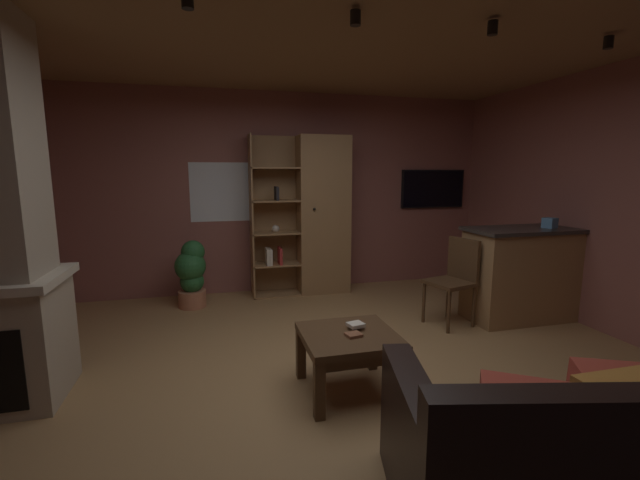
{
  "coord_description": "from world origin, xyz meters",
  "views": [
    {
      "loc": [
        -0.87,
        -2.97,
        1.62
      ],
      "look_at": [
        0.0,
        0.4,
        1.05
      ],
      "focal_mm": 23.47,
      "sensor_mm": 36.0,
      "label": 1
    }
  ],
  "objects_px": {
    "potted_floor_plant": "(191,273)",
    "wall_mounted_tv": "(433,189)",
    "table_book_0": "(354,335)",
    "dining_chair": "(455,276)",
    "leather_couch": "(580,462)",
    "table_book_1": "(356,325)",
    "kitchen_bar_counter": "(528,273)",
    "bookshelf_cabinet": "(317,216)",
    "tissue_box": "(550,223)",
    "coffee_table": "(349,344)"
  },
  "relations": [
    {
      "from": "tissue_box",
      "to": "table_book_0",
      "type": "height_order",
      "value": "tissue_box"
    },
    {
      "from": "kitchen_bar_counter",
      "to": "tissue_box",
      "type": "relative_size",
      "value": 11.64
    },
    {
      "from": "kitchen_bar_counter",
      "to": "wall_mounted_tv",
      "type": "xyz_separation_m",
      "value": [
        -0.19,
        1.81,
        0.86
      ]
    },
    {
      "from": "table_book_0",
      "to": "leather_couch",
      "type": "bearing_deg",
      "value": -64.15
    },
    {
      "from": "bookshelf_cabinet",
      "to": "table_book_0",
      "type": "distance_m",
      "value": 2.77
    },
    {
      "from": "potted_floor_plant",
      "to": "wall_mounted_tv",
      "type": "bearing_deg",
      "value": 7.82
    },
    {
      "from": "bookshelf_cabinet",
      "to": "potted_floor_plant",
      "type": "height_order",
      "value": "bookshelf_cabinet"
    },
    {
      "from": "table_book_1",
      "to": "wall_mounted_tv",
      "type": "height_order",
      "value": "wall_mounted_tv"
    },
    {
      "from": "kitchen_bar_counter",
      "to": "bookshelf_cabinet",
      "type": "bearing_deg",
      "value": 141.39
    },
    {
      "from": "table_book_0",
      "to": "dining_chair",
      "type": "bearing_deg",
      "value": 36.35
    },
    {
      "from": "leather_couch",
      "to": "potted_floor_plant",
      "type": "relative_size",
      "value": 2.25
    },
    {
      "from": "bookshelf_cabinet",
      "to": "kitchen_bar_counter",
      "type": "relative_size",
      "value": 1.49
    },
    {
      "from": "coffee_table",
      "to": "wall_mounted_tv",
      "type": "relative_size",
      "value": 0.69
    },
    {
      "from": "dining_chair",
      "to": "kitchen_bar_counter",
      "type": "bearing_deg",
      "value": -2.85
    },
    {
      "from": "kitchen_bar_counter",
      "to": "table_book_1",
      "type": "xyz_separation_m",
      "value": [
        -2.34,
        -0.95,
        -0.03
      ]
    },
    {
      "from": "bookshelf_cabinet",
      "to": "table_book_0",
      "type": "xyz_separation_m",
      "value": [
        -0.4,
        -2.68,
        -0.57
      ]
    },
    {
      "from": "coffee_table",
      "to": "wall_mounted_tv",
      "type": "bearing_deg",
      "value": 51.83
    },
    {
      "from": "kitchen_bar_counter",
      "to": "potted_floor_plant",
      "type": "relative_size",
      "value": 1.73
    },
    {
      "from": "bookshelf_cabinet",
      "to": "potted_floor_plant",
      "type": "bearing_deg",
      "value": -170.81
    },
    {
      "from": "leather_couch",
      "to": "dining_chair",
      "type": "bearing_deg",
      "value": 70.13
    },
    {
      "from": "bookshelf_cabinet",
      "to": "table_book_0",
      "type": "bearing_deg",
      "value": -98.38
    },
    {
      "from": "tissue_box",
      "to": "leather_couch",
      "type": "xyz_separation_m",
      "value": [
        -1.93,
        -2.34,
        -0.77
      ]
    },
    {
      "from": "tissue_box",
      "to": "potted_floor_plant",
      "type": "height_order",
      "value": "tissue_box"
    },
    {
      "from": "coffee_table",
      "to": "dining_chair",
      "type": "xyz_separation_m",
      "value": [
        1.54,
        1.06,
        0.16
      ]
    },
    {
      "from": "tissue_box",
      "to": "coffee_table",
      "type": "relative_size",
      "value": 0.18
    },
    {
      "from": "kitchen_bar_counter",
      "to": "table_book_0",
      "type": "distance_m",
      "value": 2.64
    },
    {
      "from": "bookshelf_cabinet",
      "to": "kitchen_bar_counter",
      "type": "height_order",
      "value": "bookshelf_cabinet"
    },
    {
      "from": "bookshelf_cabinet",
      "to": "dining_chair",
      "type": "bearing_deg",
      "value": -54.07
    },
    {
      "from": "table_book_1",
      "to": "potted_floor_plant",
      "type": "relative_size",
      "value": 0.14
    },
    {
      "from": "coffee_table",
      "to": "table_book_0",
      "type": "relative_size",
      "value": 6.29
    },
    {
      "from": "bookshelf_cabinet",
      "to": "tissue_box",
      "type": "distance_m",
      "value": 2.74
    },
    {
      "from": "dining_chair",
      "to": "potted_floor_plant",
      "type": "relative_size",
      "value": 1.14
    },
    {
      "from": "potted_floor_plant",
      "to": "bookshelf_cabinet",
      "type": "bearing_deg",
      "value": 9.19
    },
    {
      "from": "kitchen_bar_counter",
      "to": "leather_couch",
      "type": "height_order",
      "value": "kitchen_bar_counter"
    },
    {
      "from": "kitchen_bar_counter",
      "to": "dining_chair",
      "type": "height_order",
      "value": "kitchen_bar_counter"
    },
    {
      "from": "coffee_table",
      "to": "potted_floor_plant",
      "type": "distance_m",
      "value": 2.65
    },
    {
      "from": "table_book_0",
      "to": "potted_floor_plant",
      "type": "relative_size",
      "value": 0.13
    },
    {
      "from": "kitchen_bar_counter",
      "to": "dining_chair",
      "type": "relative_size",
      "value": 1.52
    },
    {
      "from": "bookshelf_cabinet",
      "to": "table_book_1",
      "type": "bearing_deg",
      "value": -97.47
    },
    {
      "from": "bookshelf_cabinet",
      "to": "wall_mounted_tv",
      "type": "xyz_separation_m",
      "value": [
        1.82,
        0.21,
        0.34
      ]
    },
    {
      "from": "table_book_0",
      "to": "dining_chair",
      "type": "xyz_separation_m",
      "value": [
        1.53,
        1.12,
        0.07
      ]
    },
    {
      "from": "dining_chair",
      "to": "potted_floor_plant",
      "type": "height_order",
      "value": "dining_chair"
    },
    {
      "from": "coffee_table",
      "to": "table_book_1",
      "type": "height_order",
      "value": "table_book_1"
    },
    {
      "from": "leather_couch",
      "to": "table_book_1",
      "type": "distance_m",
      "value": 1.57
    },
    {
      "from": "table_book_0",
      "to": "dining_chair",
      "type": "distance_m",
      "value": 1.9
    },
    {
      "from": "table_book_0",
      "to": "potted_floor_plant",
      "type": "xyz_separation_m",
      "value": [
        -1.22,
        2.42,
        -0.04
      ]
    },
    {
      "from": "dining_chair",
      "to": "tissue_box",
      "type": "bearing_deg",
      "value": -6.11
    },
    {
      "from": "kitchen_bar_counter",
      "to": "tissue_box",
      "type": "xyz_separation_m",
      "value": [
        0.17,
        -0.07,
        0.56
      ]
    },
    {
      "from": "kitchen_bar_counter",
      "to": "wall_mounted_tv",
      "type": "distance_m",
      "value": 2.02
    },
    {
      "from": "kitchen_bar_counter",
      "to": "wall_mounted_tv",
      "type": "bearing_deg",
      "value": 95.97
    }
  ]
}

